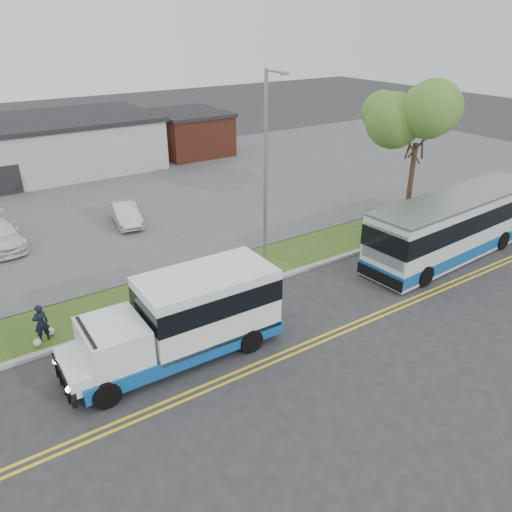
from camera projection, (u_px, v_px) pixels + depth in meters
ground at (245, 304)px, 22.33m from camera, size 140.00×140.00×0.00m
lane_line_north at (299, 346)px, 19.44m from camera, size 70.00×0.12×0.01m
lane_line_south at (303, 350)px, 19.21m from camera, size 70.00×0.12×0.01m
curb at (232, 292)px, 23.12m from camera, size 80.00×0.30×0.15m
verge at (213, 277)px, 24.48m from camera, size 80.00×3.30×0.10m
parking_lot at (115, 199)px, 35.05m from camera, size 80.00×25.00×0.10m
brick_wing at (189, 133)px, 46.25m from camera, size 6.30×7.30×3.90m
tree_east at (419, 120)px, 28.93m from camera, size 5.20×5.20×8.33m
streetlight_near at (266, 166)px, 23.62m from camera, size 0.35×1.53×9.50m
shuttle_bus at (188, 314)px, 18.42m from camera, size 8.21×2.87×3.12m
transit_bus at (456, 225)px, 26.32m from camera, size 12.02×3.45×3.30m
pedestrian at (41, 323)px, 19.26m from camera, size 0.62×0.45×1.60m
parked_car_a at (125, 213)px, 30.53m from camera, size 1.93×4.12×1.31m
grocery_bag_left at (37, 343)px, 19.20m from camera, size 0.32×0.32×0.32m
grocery_bag_right at (50, 332)px, 19.88m from camera, size 0.32×0.32×0.32m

